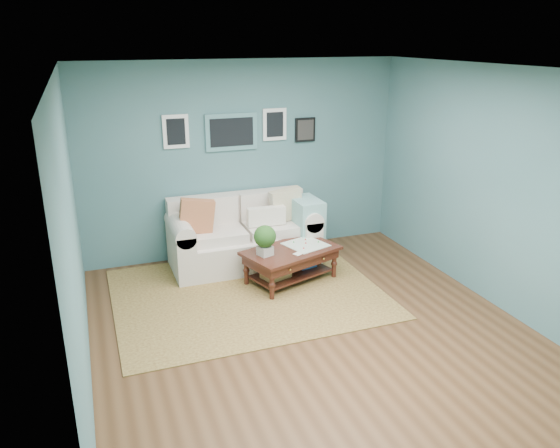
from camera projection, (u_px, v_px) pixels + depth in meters
name	position (u px, v px, depth m)	size (l,w,h in m)	color
room_shell	(313.00, 209.00, 5.41)	(5.00, 5.02, 2.70)	brown
area_rug	(247.00, 293.00, 6.67)	(3.17, 2.53, 0.01)	#563517
loveseat	(249.00, 234.00, 7.44)	(2.02, 0.92, 1.04)	beige
coffee_table	(287.00, 256.00, 6.86)	(1.33, 1.02, 0.82)	#361110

